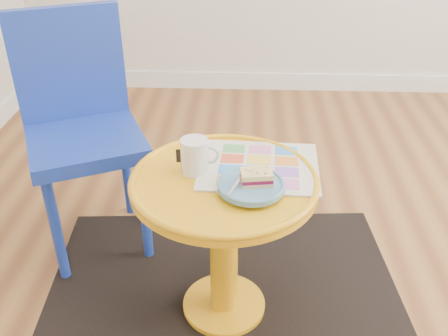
{
  "coord_description": "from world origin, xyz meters",
  "views": [
    {
      "loc": [
        -0.5,
        -1.38,
        1.36
      ],
      "look_at": [
        -0.56,
        -0.09,
        0.59
      ],
      "focal_mm": 40.0,
      "sensor_mm": 36.0,
      "label": 1
    }
  ],
  "objects_px": {
    "newspaper": "(259,166)",
    "mug": "(195,155)",
    "side_table": "(224,220)",
    "plate": "(251,186)",
    "chair": "(80,119)"
  },
  "relations": [
    {
      "from": "side_table",
      "to": "chair",
      "type": "bearing_deg",
      "value": 143.83
    },
    {
      "from": "mug",
      "to": "plate",
      "type": "height_order",
      "value": "mug"
    },
    {
      "from": "mug",
      "to": "plate",
      "type": "distance_m",
      "value": 0.21
    },
    {
      "from": "newspaper",
      "to": "plate",
      "type": "distance_m",
      "value": 0.15
    },
    {
      "from": "newspaper",
      "to": "mug",
      "type": "distance_m",
      "value": 0.21
    },
    {
      "from": "plate",
      "to": "side_table",
      "type": "bearing_deg",
      "value": 141.04
    },
    {
      "from": "side_table",
      "to": "chair",
      "type": "xyz_separation_m",
      "value": [
        -0.57,
        0.42,
        0.15
      ]
    },
    {
      "from": "side_table",
      "to": "plate",
      "type": "distance_m",
      "value": 0.2
    },
    {
      "from": "side_table",
      "to": "mug",
      "type": "bearing_deg",
      "value": 155.39
    },
    {
      "from": "side_table",
      "to": "mug",
      "type": "xyz_separation_m",
      "value": [
        -0.09,
        0.04,
        0.21
      ]
    },
    {
      "from": "mug",
      "to": "plate",
      "type": "relative_size",
      "value": 0.62
    },
    {
      "from": "side_table",
      "to": "chair",
      "type": "height_order",
      "value": "chair"
    },
    {
      "from": "chair",
      "to": "plate",
      "type": "distance_m",
      "value": 0.81
    },
    {
      "from": "chair",
      "to": "side_table",
      "type": "bearing_deg",
      "value": -60.82
    },
    {
      "from": "chair",
      "to": "mug",
      "type": "distance_m",
      "value": 0.61
    }
  ]
}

